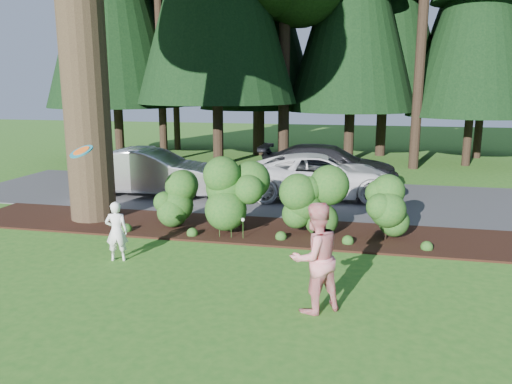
{
  "coord_description": "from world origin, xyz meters",
  "views": [
    {
      "loc": [
        2.85,
        -8.99,
        3.73
      ],
      "look_at": [
        0.4,
        2.07,
        1.3
      ],
      "focal_mm": 35.0,
      "sensor_mm": 36.0,
      "label": 1
    }
  ],
  "objects": [
    {
      "name": "ground",
      "position": [
        0.0,
        0.0,
        0.0
      ],
      "size": [
        80.0,
        80.0,
        0.0
      ],
      "primitive_type": "plane",
      "color": "#2A641C",
      "rests_on": "ground"
    },
    {
      "name": "mulch_bed",
      "position": [
        0.0,
        3.25,
        0.03
      ],
      "size": [
        16.0,
        2.5,
        0.05
      ],
      "primitive_type": "cube",
      "color": "black",
      "rests_on": "ground"
    },
    {
      "name": "driveway",
      "position": [
        0.0,
        7.5,
        0.01
      ],
      "size": [
        22.0,
        6.0,
        0.03
      ],
      "primitive_type": "cube",
      "color": "#38383A",
      "rests_on": "ground"
    },
    {
      "name": "shrub_row",
      "position": [
        0.77,
        3.14,
        0.81
      ],
      "size": [
        6.53,
        1.6,
        1.61
      ],
      "color": "#174A17",
      "rests_on": "ground"
    },
    {
      "name": "lily_cluster",
      "position": [
        -0.3,
        2.4,
        0.5
      ],
      "size": [
        0.69,
        0.09,
        0.57
      ],
      "color": "#174A17",
      "rests_on": "ground"
    },
    {
      "name": "car_silver_wagon",
      "position": [
        -4.33,
        6.63,
        0.83
      ],
      "size": [
        4.97,
        2.05,
        1.6
      ],
      "primitive_type": "imported",
      "rotation": [
        0.0,
        0.0,
        1.64
      ],
      "color": "#B8B8BD",
      "rests_on": "driveway"
    },
    {
      "name": "car_white_suv",
      "position": [
        1.4,
        7.54,
        0.76
      ],
      "size": [
        5.6,
        3.31,
        1.46
      ],
      "primitive_type": "imported",
      "rotation": [
        0.0,
        0.0,
        1.75
      ],
      "color": "silver",
      "rests_on": "driveway"
    },
    {
      "name": "car_dark_suv",
      "position": [
        1.49,
        9.8,
        0.78
      ],
      "size": [
        5.22,
        2.21,
        1.5
      ],
      "primitive_type": "imported",
      "rotation": [
        0.0,
        0.0,
        1.59
      ],
      "color": "black",
      "rests_on": "driveway"
    },
    {
      "name": "child",
      "position": [
        -2.31,
        0.43,
        0.65
      ],
      "size": [
        0.54,
        0.42,
        1.31
      ],
      "primitive_type": "imported",
      "rotation": [
        0.0,
        0.0,
        3.4
      ],
      "color": "white",
      "rests_on": "ground"
    },
    {
      "name": "adult",
      "position": [
        2.11,
        -1.13,
        0.94
      ],
      "size": [
        1.16,
        1.13,
        1.88
      ],
      "primitive_type": "imported",
      "rotation": [
        0.0,
        0.0,
        3.82
      ],
      "color": "red",
      "rests_on": "ground"
    },
    {
      "name": "frisbee",
      "position": [
        -3.03,
        0.45,
        2.36
      ],
      "size": [
        0.55,
        0.49,
        0.32
      ],
      "color": "#187287",
      "rests_on": "ground"
    }
  ]
}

